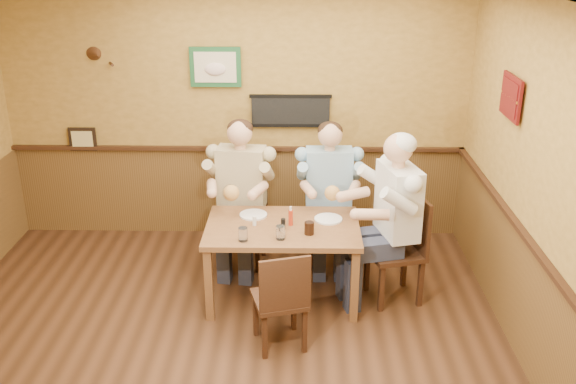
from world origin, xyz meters
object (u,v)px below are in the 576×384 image
chair_right_end (395,249)px  diner_tan_shirt (242,201)px  water_glass_left (243,234)px  water_glass_mid (281,233)px  diner_white_elder (396,228)px  hot_sauce_bottle (291,217)px  chair_near_side (279,297)px  salt_shaker (254,221)px  chair_back_left (243,220)px  dining_table (283,235)px  diner_blue_polo (328,201)px  chair_back_right (328,219)px  pepper_shaker (283,224)px  cola_tumbler (309,228)px

chair_right_end → diner_tan_shirt: diner_tan_shirt is taller
water_glass_left → water_glass_mid: (0.32, 0.04, 0.00)m
diner_white_elder → water_glass_left: size_ratio=11.91×
diner_tan_shirt → hot_sauce_bottle: size_ratio=8.50×
chair_near_side → salt_shaker: 0.86m
salt_shaker → hot_sauce_bottle: bearing=2.1°
water_glass_left → chair_back_left: bearing=95.4°
chair_back_left → chair_near_side: (0.42, -1.44, -0.04)m
dining_table → diner_blue_polo: (0.45, 0.75, 0.02)m
salt_shaker → diner_tan_shirt: bearing=104.0°
chair_right_end → diner_white_elder: bearing=0.0°
hot_sauce_bottle → chair_near_side: bearing=-96.1°
diner_tan_shirt → chair_near_side: bearing=-67.0°
chair_back_right → chair_near_side: 1.57m
chair_back_left → pepper_shaker: (0.44, -0.77, 0.31)m
chair_back_left → dining_table: bearing=-51.5°
diner_tan_shirt → salt_shaker: diner_tan_shirt is taller
chair_near_side → diner_tan_shirt: 1.52m
diner_white_elder → hot_sauce_bottle: diner_white_elder is taller
cola_tumbler → hot_sauce_bottle: hot_sauce_bottle is taller
chair_back_right → cola_tumbler: chair_back_right is taller
diner_tan_shirt → water_glass_mid: 1.06m
dining_table → pepper_shaker: 0.16m
water_glass_left → salt_shaker: size_ratio=1.38×
water_glass_mid → hot_sauce_bottle: (0.08, 0.29, 0.02)m
chair_near_side → cola_tumbler: chair_near_side is taller
chair_back_right → salt_shaker: chair_back_right is taller
water_glass_left → pepper_shaker: bearing=35.5°
chair_back_right → chair_near_side: (-0.46, -1.50, -0.03)m
dining_table → chair_back_left: size_ratio=1.43×
cola_tumbler → salt_shaker: 0.53m
dining_table → chair_back_right: size_ratio=1.47×
dining_table → chair_near_side: bearing=-90.6°
water_glass_left → salt_shaker: bearing=76.4°
chair_back_right → pepper_shaker: size_ratio=9.43×
chair_back_left → cola_tumbler: chair_back_left is taller
water_glass_left → diner_white_elder: bearing=13.4°
chair_right_end → water_glass_left: size_ratio=8.34×
diner_blue_polo → diner_white_elder: diner_white_elder is taller
chair_near_side → diner_blue_polo: (0.46, 1.50, 0.23)m
dining_table → chair_near_side: 0.77m
chair_near_side → chair_right_end: bearing=-159.9°
chair_right_end → hot_sauce_bottle: bearing=-104.4°
hot_sauce_bottle → pepper_shaker: (-0.07, -0.09, -0.03)m
chair_back_right → chair_right_end: chair_right_end is taller
dining_table → chair_near_side: chair_near_side is taller
chair_right_end → salt_shaker: 1.32m
chair_near_side → pepper_shaker: 0.76m
diner_white_elder → water_glass_left: (-1.37, -0.33, 0.08)m
chair_near_side → salt_shaker: chair_near_side is taller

